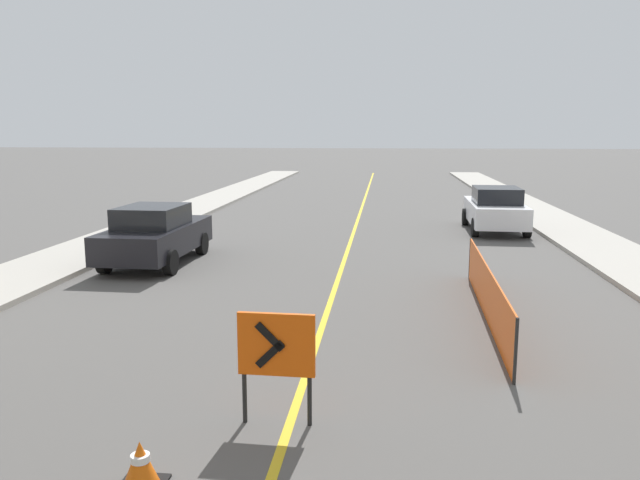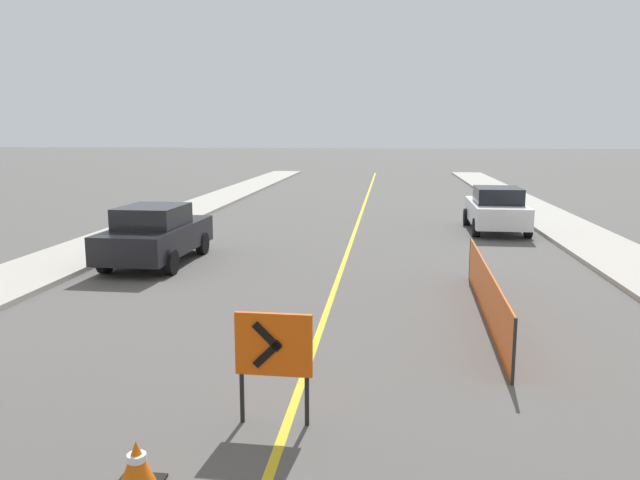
# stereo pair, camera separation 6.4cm
# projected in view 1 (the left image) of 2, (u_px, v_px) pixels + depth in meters

# --- Properties ---
(lane_stripe) EXTENTS (0.12, 70.43, 0.01)m
(lane_stripe) POSITION_uv_depth(u_px,v_px,m) (348.00, 249.00, 18.88)
(lane_stripe) COLOR gold
(lane_stripe) RESTS_ON ground_plane
(sidewalk_left) EXTENTS (2.39, 70.43, 0.13)m
(sidewalk_left) POSITION_uv_depth(u_px,v_px,m) (107.00, 243.00, 19.67)
(sidewalk_left) COLOR #ADA89E
(sidewalk_left) RESTS_ON ground_plane
(sidewalk_right) EXTENTS (2.39, 70.43, 0.13)m
(sidewalk_right) POSITION_uv_depth(u_px,v_px,m) (610.00, 252.00, 18.08)
(sidewalk_right) COLOR #ADA89E
(sidewalk_right) RESTS_ON ground_plane
(traffic_cone_farthest) EXTENTS (0.46, 0.46, 0.50)m
(traffic_cone_farthest) POSITION_uv_depth(u_px,v_px,m) (141.00, 465.00, 6.22)
(traffic_cone_farthest) COLOR black
(traffic_cone_farthest) RESTS_ON ground_plane
(arrow_barricade_primary) EXTENTS (0.94, 0.10, 1.40)m
(arrow_barricade_primary) POSITION_uv_depth(u_px,v_px,m) (276.00, 349.00, 7.46)
(arrow_barricade_primary) COLOR #EF560C
(arrow_barricade_primary) RESTS_ON ground_plane
(safety_mesh_fence) EXTENTS (0.26, 6.61, 0.98)m
(safety_mesh_fence) POSITION_uv_depth(u_px,v_px,m) (487.00, 292.00, 11.92)
(safety_mesh_fence) COLOR #EF560C
(safety_mesh_fence) RESTS_ON ground_plane
(parked_car_curb_near) EXTENTS (1.94, 4.34, 1.59)m
(parked_car_curb_near) POSITION_uv_depth(u_px,v_px,m) (155.00, 234.00, 16.72)
(parked_car_curb_near) COLOR black
(parked_car_curb_near) RESTS_ON ground_plane
(parked_car_curb_mid) EXTENTS (1.95, 4.34, 1.59)m
(parked_car_curb_mid) POSITION_uv_depth(u_px,v_px,m) (495.00, 209.00, 22.16)
(parked_car_curb_mid) COLOR silver
(parked_car_curb_mid) RESTS_ON ground_plane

